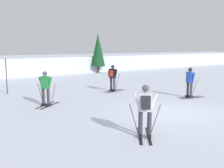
% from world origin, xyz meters
% --- Properties ---
extents(ground_plane, '(120.00, 120.00, 0.00)m').
position_xyz_m(ground_plane, '(0.00, 0.00, 0.00)').
color(ground_plane, silver).
extents(far_snow_ridge, '(80.00, 9.15, 1.76)m').
position_xyz_m(far_snow_ridge, '(0.00, 21.20, 0.88)').
color(far_snow_ridge, silver).
rests_on(far_snow_ridge, ground).
extents(skier_white, '(1.27, 1.50, 1.71)m').
position_xyz_m(skier_white, '(-3.15, -1.53, 0.96)').
color(skier_white, black).
rests_on(skier_white, ground).
extents(skier_blue, '(1.64, 0.99, 1.71)m').
position_xyz_m(skier_blue, '(3.13, 1.79, 0.92)').
color(skier_blue, black).
rests_on(skier_blue, ground).
extents(skier_black, '(1.64, 0.99, 1.71)m').
position_xyz_m(skier_black, '(0.66, 5.89, 0.96)').
color(skier_black, black).
rests_on(skier_black, ground).
extents(skier_green, '(1.50, 1.26, 1.71)m').
position_xyz_m(skier_green, '(-4.27, 4.40, 0.92)').
color(skier_green, black).
rests_on(skier_green, ground).
extents(trail_marker_pole, '(0.05, 0.05, 2.18)m').
position_xyz_m(trail_marker_pole, '(-5.14, 8.80, 1.09)').
color(trail_marker_pole, black).
rests_on(trail_marker_pole, ground).
extents(conifer_far_left, '(1.53, 1.53, 4.26)m').
position_xyz_m(conifer_far_left, '(5.83, 16.27, 2.49)').
color(conifer_far_left, '#513823').
rests_on(conifer_far_left, ground).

